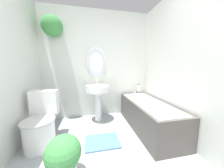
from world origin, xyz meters
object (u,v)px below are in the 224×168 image
(toilet, at_px, (41,124))
(bathtub, at_px, (148,115))
(pedestal_sink, at_px, (98,94))
(shampoo_bottle, at_px, (139,88))
(potted_plant, at_px, (64,156))

(toilet, bearing_deg, bathtub, 3.01)
(toilet, distance_m, bathtub, 1.79)
(pedestal_sink, xyz_separation_m, bathtub, (0.90, -0.50, -0.33))
(shampoo_bottle, height_order, potted_plant, shampoo_bottle)
(bathtub, height_order, potted_plant, bathtub)
(potted_plant, bearing_deg, toilet, 123.98)
(pedestal_sink, xyz_separation_m, potted_plant, (-0.44, -1.25, -0.33))
(bathtub, relative_size, shampoo_bottle, 9.01)
(potted_plant, bearing_deg, pedestal_sink, 70.51)
(toilet, xyz_separation_m, pedestal_sink, (0.89, 0.60, 0.29))
(toilet, relative_size, bathtub, 0.53)
(toilet, distance_m, potted_plant, 0.80)
(toilet, xyz_separation_m, bathtub, (1.78, 0.09, -0.04))
(shampoo_bottle, distance_m, potted_plant, 2.03)
(pedestal_sink, distance_m, shampoo_bottle, 1.00)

